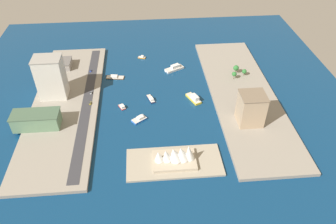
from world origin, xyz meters
The scene contains 22 objects.
ground_plane centered at (0.00, 0.00, 0.00)m, with size 440.00×440.00×0.00m, color navy.
quay_west centered at (-97.41, 0.00, 1.73)m, with size 70.00×240.00×3.46m, color gray.
quay_east centered at (97.41, 0.00, 1.73)m, with size 70.00×240.00×3.46m, color gray.
peninsula_point centered at (-10.82, 94.03, 1.00)m, with size 84.04×37.57×2.00m, color #A89E89.
road_strip centered at (74.38, 0.00, 3.53)m, with size 10.30×228.00×0.15m, color #38383D.
tugboat_red centered at (36.74, 10.52, 1.47)m, with size 8.68×11.13×3.74m.
ferry_white_commuter centered at (-26.88, -61.83, 2.27)m, with size 25.48×19.00×6.63m.
patrol_launch_navy centered at (5.48, -1.08, 1.41)m, with size 9.45×17.19×3.96m.
catamaran_blue centered at (18.77, 32.49, 1.39)m, with size 17.09×15.56×4.03m.
barge_flat_brown centered at (47.02, -49.39, 1.12)m, with size 22.60×10.46×3.07m.
water_taxi_orange centered at (13.03, -95.10, 1.20)m, with size 10.95×7.22×3.45m.
ferry_yellow_fast centered at (-41.75, 3.41, 2.59)m, with size 15.64×23.52×7.29m.
apartment_midrise_tan centered at (-90.27, 48.20, 19.80)m, with size 24.47×23.58×32.63m.
carpark_squat_concrete centered at (115.52, -74.80, 7.90)m, with size 28.53×23.53×8.83m.
terminal_long_green centered at (118.19, 36.92, 11.37)m, with size 45.65×20.18×15.77m.
hotel_broad_white centered at (110.51, -14.09, 26.90)m, with size 29.35×22.48×46.82m.
taxi_yellow_cab centered at (70.59, 5.12, 4.32)m, with size 1.85×4.26×1.44m.
hatchback_blue centered at (76.73, -61.23, 4.35)m, with size 1.86×4.33×1.49m.
van_white centered at (71.80, -14.05, 4.41)m, with size 2.00×4.38×1.64m.
traffic_light_waterfront centered at (67.75, -44.23, 7.80)m, with size 0.36×0.36×6.50m.
opera_landmark centered at (-11.73, 94.03, 8.86)m, with size 37.92×24.99×18.35m.
park_tree_cluster centered at (-100.50, -37.14, 10.06)m, with size 19.45×18.50×10.53m.
Camera 1 is at (11.70, 288.43, 215.90)m, focal length 34.85 mm.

